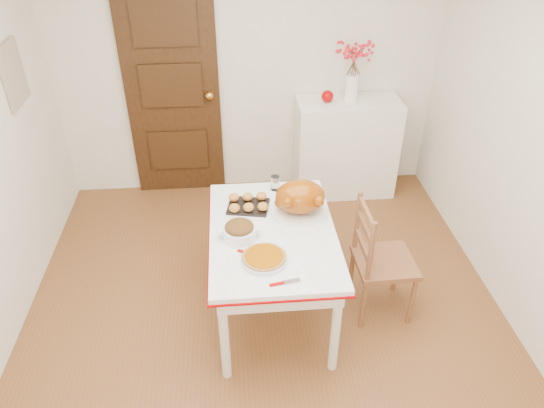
{
  "coord_description": "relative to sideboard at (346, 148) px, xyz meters",
  "views": [
    {
      "loc": [
        -0.18,
        -2.5,
        2.77
      ],
      "look_at": [
        0.06,
        0.22,
        0.92
      ],
      "focal_mm": 33.49,
      "sensor_mm": 36.0,
      "label": 1
    }
  ],
  "objects": [
    {
      "name": "door_back",
      "position": [
        -1.61,
        0.19,
        0.55
      ],
      "size": [
        0.85,
        0.06,
        2.06
      ],
      "primitive_type": "cube",
      "color": "#3A200C",
      "rests_on": "ground"
    },
    {
      "name": "floor",
      "position": [
        -0.91,
        -1.78,
        -0.48
      ],
      "size": [
        3.5,
        4.0,
        0.0
      ],
      "primitive_type": "cube",
      "color": "brown",
      "rests_on": "ground"
    },
    {
      "name": "chair_oak",
      "position": [
        -0.07,
        -1.64,
        -0.02
      ],
      "size": [
        0.42,
        0.42,
        0.92
      ],
      "primitive_type": null,
      "rotation": [
        0.0,
        0.0,
        1.59
      ],
      "color": "brown",
      "rests_on": "floor"
    },
    {
      "name": "berry_vase",
      "position": [
        0.0,
        0.0,
        0.74
      ],
      "size": [
        0.27,
        0.27,
        0.52
      ],
      "primitive_type": null,
      "color": "white",
      "rests_on": "sideboard"
    },
    {
      "name": "kitchen_table",
      "position": [
        -0.85,
        -1.61,
        -0.11
      ],
      "size": [
        0.85,
        1.24,
        0.74
      ],
      "primitive_type": null,
      "color": "white",
      "rests_on": "floor"
    },
    {
      "name": "pie_server",
      "position": [
        -0.83,
        -2.12,
        0.27
      ],
      "size": [
        0.19,
        0.09,
        0.01
      ],
      "primitive_type": null,
      "rotation": [
        0.0,
        0.0,
        0.19
      ],
      "color": "silver",
      "rests_on": "kitchen_table"
    },
    {
      "name": "stuffing_dish",
      "position": [
        -1.07,
        -1.66,
        0.32
      ],
      "size": [
        0.32,
        0.27,
        0.11
      ],
      "primitive_type": null,
      "rotation": [
        0.0,
        0.0,
        -0.22
      ],
      "color": "#452E12",
      "rests_on": "kitchen_table"
    },
    {
      "name": "wall_back",
      "position": [
        -0.91,
        0.22,
        0.77
      ],
      "size": [
        3.5,
        0.0,
        2.5
      ],
      "primitive_type": "cube",
      "color": "silver",
      "rests_on": "ground"
    },
    {
      "name": "carving_knife",
      "position": [
        -0.98,
        -1.86,
        0.27
      ],
      "size": [
        0.24,
        0.17,
        0.01
      ],
      "primitive_type": null,
      "rotation": [
        0.0,
        0.0,
        -0.51
      ],
      "color": "silver",
      "rests_on": "kitchen_table"
    },
    {
      "name": "turkey_platter",
      "position": [
        -0.65,
        -1.43,
        0.39
      ],
      "size": [
        0.42,
        0.35,
        0.25
      ],
      "primitive_type": null,
      "rotation": [
        0.0,
        0.0,
        0.09
      ],
      "color": "#964B0A",
      "rests_on": "kitchen_table"
    },
    {
      "name": "pumpkin_pie",
      "position": [
        -0.93,
        -1.91,
        0.29
      ],
      "size": [
        0.35,
        0.35,
        0.06
      ],
      "primitive_type": "cylinder",
      "rotation": [
        0.0,
        0.0,
        0.3
      ],
      "color": "#934800",
      "rests_on": "kitchen_table"
    },
    {
      "name": "photo_board",
      "position": [
        -2.64,
        -0.58,
        1.02
      ],
      "size": [
        0.03,
        0.35,
        0.45
      ],
      "primitive_type": "cube",
      "color": "tan",
      "rests_on": "ground"
    },
    {
      "name": "drinking_glass",
      "position": [
        -0.79,
        -1.1,
        0.32
      ],
      "size": [
        0.08,
        0.08,
        0.11
      ],
      "primitive_type": "cylinder",
      "rotation": [
        0.0,
        0.0,
        -0.29
      ],
      "color": "white",
      "rests_on": "kitchen_table"
    },
    {
      "name": "rolls_tray",
      "position": [
        -1.0,
        -1.32,
        0.3
      ],
      "size": [
        0.32,
        0.27,
        0.08
      ],
      "primitive_type": null,
      "rotation": [
        0.0,
        0.0,
        -0.2
      ],
      "color": "orange",
      "rests_on": "kitchen_table"
    },
    {
      "name": "shaker_pair",
      "position": [
        -0.58,
        -1.15,
        0.31
      ],
      "size": [
        0.09,
        0.05,
        0.08
      ],
      "primitive_type": null,
      "rotation": [
        0.0,
        0.0,
        0.22
      ],
      "color": "white",
      "rests_on": "kitchen_table"
    },
    {
      "name": "apple",
      "position": [
        -0.21,
        0.0,
        0.53
      ],
      "size": [
        0.11,
        0.11,
        0.11
      ],
      "primitive_type": "sphere",
      "color": "#A20002",
      "rests_on": "sideboard"
    },
    {
      "name": "sideboard",
      "position": [
        0.0,
        0.0,
        0.0
      ],
      "size": [
        0.95,
        0.42,
        0.95
      ],
      "primitive_type": "cube",
      "color": "white",
      "rests_on": "floor"
    }
  ]
}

